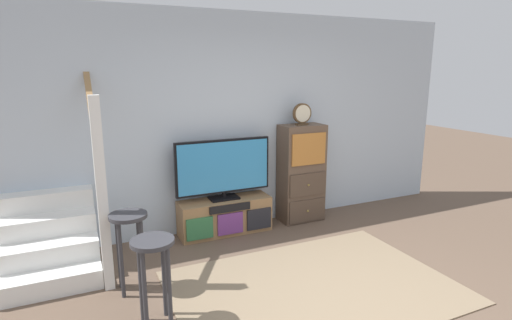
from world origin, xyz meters
name	(u,v)px	position (x,y,z in m)	size (l,w,h in m)	color
back_wall	(238,122)	(0.00, 2.46, 1.35)	(6.40, 0.12, 2.70)	silver
area_rug	(314,287)	(0.00, 0.60, 0.01)	(2.60, 1.80, 0.01)	#847056
media_console	(225,216)	(-0.30, 2.19, 0.22)	(1.15, 0.38, 0.44)	#997047
television	(224,168)	(-0.30, 2.22, 0.84)	(1.20, 0.22, 0.75)	black
side_cabinet	(301,173)	(0.80, 2.20, 0.65)	(0.58, 0.38, 1.30)	brown
desk_clock	(302,114)	(0.78, 2.19, 1.44)	(0.26, 0.08, 0.28)	#4C3823
staircase	(51,229)	(-2.24, 2.20, 0.37)	(1.00, 1.36, 2.20)	white
bar_stool_near	(153,262)	(-1.46, 0.65, 0.54)	(0.34, 0.34, 0.73)	#333338
bar_stool_far	(129,234)	(-1.56, 1.27, 0.55)	(0.34, 0.34, 0.75)	#333338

